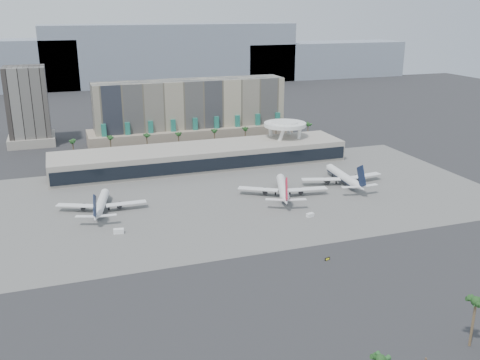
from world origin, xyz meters
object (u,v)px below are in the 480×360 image
object	(u,v)px
airliner_right	(343,177)
taxiway_sign	(327,259)
airliner_left	(101,204)
service_vehicle_b	(310,215)
service_vehicle_a	(119,231)
airliner_centre	(283,188)

from	to	relation	value
airliner_right	taxiway_sign	xyz separation A→B (m)	(-49.89, -76.95, -3.52)
airliner_left	service_vehicle_b	size ratio (longest dim) A/B	12.61
airliner_left	service_vehicle_a	world-z (taller)	airliner_left
airliner_left	airliner_right	bearing A→B (deg)	11.62
airliner_left	service_vehicle_a	distance (m)	28.56
airliner_right	service_vehicle_a	bearing A→B (deg)	-162.91
airliner_centre	airliner_right	world-z (taller)	airliner_right
airliner_right	service_vehicle_b	size ratio (longest dim) A/B	14.09
airliner_left	taxiway_sign	xyz separation A→B (m)	(74.06, -77.86, -3.14)
service_vehicle_b	service_vehicle_a	bearing A→B (deg)	159.50
airliner_centre	service_vehicle_a	distance (m)	84.62
airliner_left	service_vehicle_a	xyz separation A→B (m)	(4.36, -28.11, -2.64)
airliner_left	service_vehicle_b	xyz separation A→B (m)	(86.99, -37.15, -2.81)
airliner_right	airliner_centre	bearing A→B (deg)	-165.33
airliner_left	service_vehicle_b	distance (m)	94.63
airliner_left	airliner_right	size ratio (longest dim) A/B	0.89
airliner_left	airliner_centre	world-z (taller)	airliner_centre
airliner_right	service_vehicle_a	xyz separation A→B (m)	(-119.59, -27.19, -3.02)
airliner_right	service_vehicle_b	distance (m)	51.85
airliner_right	service_vehicle_a	world-z (taller)	airliner_right
airliner_centre	taxiway_sign	bearing A→B (deg)	-80.90
airliner_right	taxiway_sign	distance (m)	91.78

